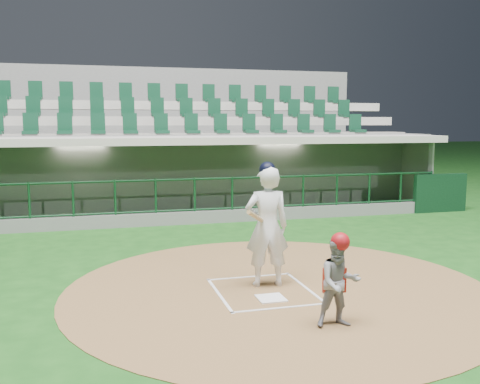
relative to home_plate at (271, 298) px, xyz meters
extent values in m
plane|color=#144513|center=(0.00, 0.70, -0.02)|extent=(120.00, 120.00, 0.00)
cylinder|color=brown|center=(0.30, 0.50, -0.02)|extent=(7.20, 7.20, 0.01)
cube|color=white|center=(0.00, 0.00, 0.00)|extent=(0.43, 0.43, 0.02)
cube|color=white|center=(-0.75, 0.40, 0.00)|extent=(0.05, 1.80, 0.01)
cube|color=white|center=(0.75, 0.40, 0.00)|extent=(0.05, 1.80, 0.01)
cube|color=white|center=(0.00, 1.25, 0.00)|extent=(1.55, 0.05, 0.01)
cube|color=silver|center=(0.00, -0.45, 0.00)|extent=(1.55, 0.05, 0.01)
cube|color=gray|center=(0.00, 8.20, -0.57)|extent=(15.00, 3.00, 0.10)
cube|color=slate|center=(0.00, 9.80, 0.83)|extent=(15.00, 0.20, 2.70)
cube|color=#AEA99A|center=(0.00, 9.68, 1.08)|extent=(13.50, 0.04, 0.90)
cube|color=gray|center=(7.50, 8.20, 0.83)|extent=(0.20, 3.00, 2.70)
cube|color=#B0AA9E|center=(0.00, 7.95, 2.28)|extent=(15.40, 3.50, 0.20)
cube|color=slate|center=(0.00, 6.65, 0.13)|extent=(15.00, 0.15, 0.40)
cube|color=black|center=(0.00, 6.65, 1.70)|extent=(15.00, 0.01, 0.95)
cube|color=brown|center=(0.00, 9.25, -0.30)|extent=(12.75, 0.40, 0.45)
cube|color=white|center=(-3.00, 8.20, 2.15)|extent=(1.30, 0.35, 0.04)
cube|color=white|center=(3.00, 8.20, 2.15)|extent=(1.30, 0.35, 0.04)
cube|color=black|center=(7.80, 6.60, 0.58)|extent=(1.80, 0.18, 1.20)
imported|color=#9D1910|center=(-4.76, 9.11, 0.24)|extent=(1.02, 0.63, 1.53)
imported|color=maroon|center=(-2.14, 9.06, 0.36)|extent=(1.11, 0.76, 1.76)
imported|color=maroon|center=(2.03, 9.15, 0.27)|extent=(0.78, 0.51, 1.58)
imported|color=#A9121E|center=(4.59, 9.25, 0.34)|extent=(1.68, 1.06, 1.73)
cube|color=slate|center=(0.00, 11.45, 1.13)|extent=(17.00, 6.50, 2.50)
cube|color=gray|center=(0.00, 9.95, 2.28)|extent=(16.60, 0.95, 0.30)
cube|color=#ABA59A|center=(0.00, 10.90, 2.83)|extent=(16.60, 0.95, 0.30)
cube|color=#AEA99D|center=(0.00, 11.85, 3.38)|extent=(16.60, 0.95, 0.30)
cube|color=slate|center=(0.00, 14.80, 2.50)|extent=(17.00, 0.25, 5.05)
imported|color=white|center=(0.16, 0.70, 1.02)|extent=(0.80, 0.56, 2.06)
sphere|color=black|center=(0.16, 0.70, 1.99)|extent=(0.28, 0.28, 0.28)
cylinder|color=#A9824D|center=(-0.09, 0.45, 1.23)|extent=(0.58, 0.79, 0.39)
imported|color=gray|center=(0.53, -1.33, 0.61)|extent=(0.64, 0.52, 1.24)
sphere|color=maroon|center=(0.53, -1.33, 1.18)|extent=(0.26, 0.26, 0.26)
cube|color=#A61C11|center=(0.53, -1.18, 0.60)|extent=(0.32, 0.10, 0.35)
camera|label=1|loc=(-2.63, -7.79, 2.77)|focal=40.00mm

